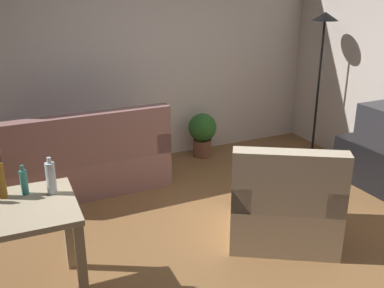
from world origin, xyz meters
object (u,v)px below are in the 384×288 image
(tv_stand, at_px, (384,168))
(bottle_tall, at_px, (24,182))
(potted_plant, at_px, (202,132))
(armchair, at_px, (283,204))
(couch, at_px, (87,161))
(torchiere_lamp, at_px, (322,46))
(bottle_clear, at_px, (51,178))
(bottle_amber, at_px, (0,180))

(tv_stand, xyz_separation_m, bottle_tall, (-3.64, -0.12, 0.61))
(potted_plant, xyz_separation_m, armchair, (-0.25, -2.07, -0.01))
(tv_stand, distance_m, bottle_tall, 3.69)
(armchair, bearing_deg, couch, -21.22)
(couch, distance_m, armchair, 2.19)
(tv_stand, height_order, torchiere_lamp, torchiere_lamp)
(torchiere_lamp, xyz_separation_m, armchair, (-1.58, -1.50, -1.09))
(couch, height_order, bottle_clear, bottle_clear)
(torchiere_lamp, height_order, bottle_amber, torchiere_lamp)
(armchair, bearing_deg, potted_plant, -64.83)
(torchiere_lamp, height_order, potted_plant, torchiere_lamp)
(couch, relative_size, bottle_amber, 6.00)
(torchiere_lamp, xyz_separation_m, bottle_clear, (-3.47, -1.34, -0.54))
(torchiere_lamp, bearing_deg, couch, 174.93)
(torchiere_lamp, bearing_deg, potted_plant, 156.94)
(bottle_amber, height_order, bottle_clear, bottle_amber)
(tv_stand, relative_size, bottle_tall, 5.13)
(couch, xyz_separation_m, tv_stand, (2.90, -1.41, -0.07))
(tv_stand, relative_size, armchair, 0.91)
(bottle_tall, bearing_deg, armchair, -6.19)
(armchair, bearing_deg, bottle_tall, 25.76)
(bottle_amber, distance_m, bottle_clear, 0.33)
(potted_plant, bearing_deg, armchair, -96.78)
(couch, xyz_separation_m, bottle_amber, (-0.89, -1.52, 0.58))
(tv_stand, bearing_deg, potted_plant, 37.77)
(tv_stand, bearing_deg, bottle_amber, 91.54)
(couch, distance_m, bottle_tall, 1.79)
(potted_plant, relative_size, bottle_clear, 2.14)
(tv_stand, distance_m, bottle_clear, 3.53)
(bottle_amber, bearing_deg, potted_plant, 36.75)
(potted_plant, height_order, bottle_tall, bottle_tall)
(bottle_tall, bearing_deg, tv_stand, 1.86)
(armchair, bearing_deg, bottle_amber, 25.74)
(armchair, bearing_deg, tv_stand, -135.91)
(couch, relative_size, torchiere_lamp, 0.93)
(torchiere_lamp, relative_size, armchair, 1.50)
(potted_plant, xyz_separation_m, bottle_amber, (-2.45, -1.83, 0.56))
(tv_stand, xyz_separation_m, bottle_clear, (-3.47, -0.19, 0.64))
(potted_plant, bearing_deg, bottle_tall, -141.30)
(potted_plant, bearing_deg, bottle_amber, -143.25)
(bottle_tall, height_order, bottle_clear, bottle_clear)
(couch, relative_size, bottle_tall, 7.89)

